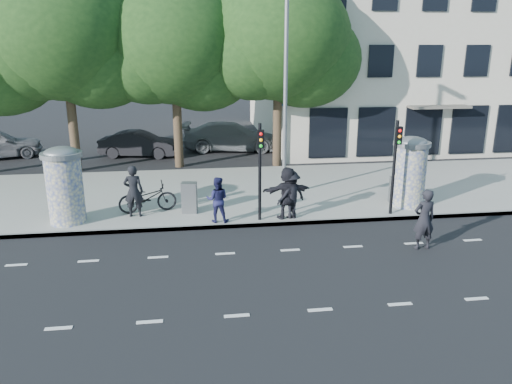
{
  "coord_description": "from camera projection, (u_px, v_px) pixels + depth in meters",
  "views": [
    {
      "loc": [
        -2.93,
        -12.48,
        6.13
      ],
      "look_at": [
        -0.78,
        3.5,
        1.27
      ],
      "focal_mm": 35.0,
      "sensor_mm": 36.0,
      "label": 1
    }
  ],
  "objects": [
    {
      "name": "ped_b",
      "position": [
        134.0,
        191.0,
        17.59
      ],
      "size": [
        0.7,
        0.47,
        1.87
      ],
      "primitive_type": "imported",
      "rotation": [
        0.0,
        0.0,
        3.1
      ],
      "color": "black",
      "rests_on": "sidewalk"
    },
    {
      "name": "lane_dash_far",
      "position": [
        290.0,
        250.0,
        15.31
      ],
      "size": [
        32.0,
        0.12,
        0.01
      ],
      "primitive_type": "cube",
      "color": "silver",
      "rests_on": "ground"
    },
    {
      "name": "building",
      "position": [
        415.0,
        44.0,
        32.76
      ],
      "size": [
        20.3,
        15.85,
        12.0
      ],
      "color": "beige",
      "rests_on": "ground"
    },
    {
      "name": "ad_column_right",
      "position": [
        410.0,
        170.0,
        18.67
      ],
      "size": [
        1.36,
        1.36,
        2.65
      ],
      "color": "beige",
      "rests_on": "sidewalk"
    },
    {
      "name": "lane_dash_near",
      "position": [
        320.0,
        310.0,
        11.9
      ],
      "size": [
        32.0,
        0.12,
        0.01
      ],
      "primitive_type": "cube",
      "color": "silver",
      "rests_on": "ground"
    },
    {
      "name": "car_mid",
      "position": [
        139.0,
        144.0,
        27.64
      ],
      "size": [
        2.23,
        4.49,
        1.42
      ],
      "primitive_type": "imported",
      "rotation": [
        0.0,
        0.0,
        1.4
      ],
      "color": "black",
      "rests_on": "ground"
    },
    {
      "name": "ped_f",
      "position": [
        288.0,
        193.0,
        17.43
      ],
      "size": [
        1.79,
        0.84,
        1.86
      ],
      "primitive_type": "imported",
      "rotation": [
        0.0,
        0.0,
        3.27
      ],
      "color": "black",
      "rests_on": "sidewalk"
    },
    {
      "name": "street_lamp",
      "position": [
        286.0,
        79.0,
        19.0
      ],
      "size": [
        0.25,
        0.93,
        8.0
      ],
      "color": "slate",
      "rests_on": "sidewalk"
    },
    {
      "name": "ad_column_left",
      "position": [
        64.0,
        183.0,
        16.89
      ],
      "size": [
        1.36,
        1.36,
        2.65
      ],
      "color": "beige",
      "rests_on": "sidewalk"
    },
    {
      "name": "ped_c",
      "position": [
        217.0,
        200.0,
        17.1
      ],
      "size": [
        0.86,
        0.72,
        1.59
      ],
      "primitive_type": "imported",
      "rotation": [
        0.0,
        0.0,
        2.98
      ],
      "color": "#1A1B42",
      "rests_on": "sidewalk"
    },
    {
      "name": "cabinet_left",
      "position": [
        189.0,
        198.0,
        18.09
      ],
      "size": [
        0.59,
        0.47,
        1.13
      ],
      "primitive_type": "cube",
      "rotation": [
        0.0,
        0.0,
        -0.15
      ],
      "color": "slate",
      "rests_on": "sidewalk"
    },
    {
      "name": "ped_d",
      "position": [
        291.0,
        195.0,
        17.49
      ],
      "size": [
        1.26,
        1.02,
        1.7
      ],
      "primitive_type": "imported",
      "rotation": [
        0.0,
        0.0,
        3.56
      ],
      "color": "black",
      "rests_on": "sidewalk"
    },
    {
      "name": "tree_near_left",
      "position": [
        174.0,
        43.0,
        23.84
      ],
      "size": [
        6.8,
        6.8,
        8.97
      ],
      "color": "#38281C",
      "rests_on": "ground"
    },
    {
      "name": "cabinet_right",
      "position": [
        396.0,
        190.0,
        19.24
      ],
      "size": [
        0.54,
        0.43,
        1.02
      ],
      "primitive_type": "cube",
      "rotation": [
        0.0,
        0.0,
        -0.16
      ],
      "color": "slate",
      "rests_on": "sidewalk"
    },
    {
      "name": "tree_center",
      "position": [
        278.0,
        38.0,
        24.03
      ],
      "size": [
        7.0,
        7.0,
        9.3
      ],
      "color": "#38281C",
      "rests_on": "ground"
    },
    {
      "name": "man_road",
      "position": [
        424.0,
        219.0,
        15.17
      ],
      "size": [
        0.73,
        0.51,
        1.91
      ],
      "primitive_type": "imported",
      "rotation": [
        0.0,
        0.0,
        3.22
      ],
      "color": "black",
      "rests_on": "ground"
    },
    {
      "name": "bicycle",
      "position": [
        148.0,
        197.0,
        18.17
      ],
      "size": [
        1.05,
        2.17,
        1.09
      ],
      "primitive_type": "imported",
      "rotation": [
        0.0,
        0.0,
        1.73
      ],
      "color": "black",
      "rests_on": "sidewalk"
    },
    {
      "name": "ground",
      "position": [
        300.0,
        270.0,
        13.98
      ],
      "size": [
        120.0,
        120.0,
        0.0
      ],
      "primitive_type": "plane",
      "color": "black",
      "rests_on": "ground"
    },
    {
      "name": "traffic_pole_near",
      "position": [
        260.0,
        162.0,
        16.86
      ],
      "size": [
        0.22,
        0.31,
        3.4
      ],
      "color": "black",
      "rests_on": "sidewalk"
    },
    {
      "name": "tree_mid_left",
      "position": [
        63.0,
        34.0,
        22.88
      ],
      "size": [
        7.2,
        7.2,
        9.57
      ],
      "color": "#38281C",
      "rests_on": "ground"
    },
    {
      "name": "curb",
      "position": [
        278.0,
        224.0,
        17.33
      ],
      "size": [
        40.0,
        0.1,
        0.16
      ],
      "primitive_type": "cube",
      "color": "slate",
      "rests_on": "ground"
    },
    {
      "name": "car_right",
      "position": [
        231.0,
        136.0,
        29.24
      ],
      "size": [
        2.95,
        5.87,
        1.64
      ],
      "primitive_type": "imported",
      "rotation": [
        0.0,
        0.0,
        1.45
      ],
      "color": "slate",
      "rests_on": "ground"
    },
    {
      "name": "sidewalk",
      "position": [
        262.0,
        191.0,
        21.08
      ],
      "size": [
        40.0,
        8.0,
        0.15
      ],
      "primitive_type": "cube",
      "color": "gray",
      "rests_on": "ground"
    },
    {
      "name": "traffic_pole_far",
      "position": [
        395.0,
        158.0,
        17.48
      ],
      "size": [
        0.22,
        0.31,
        3.4
      ],
      "color": "black",
      "rests_on": "sidewalk"
    }
  ]
}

